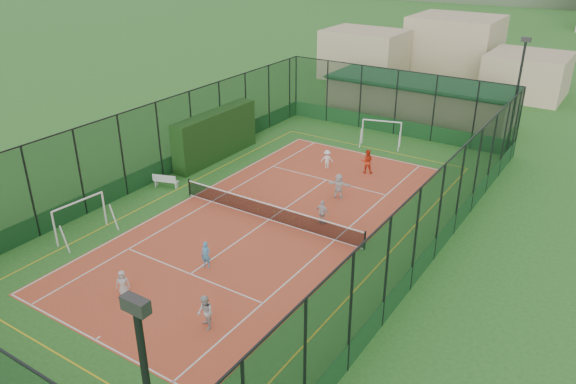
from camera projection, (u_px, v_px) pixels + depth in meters
The scene contains 18 objects.
ground at pixel (269, 220), 30.86m from camera, with size 300.00×300.00×0.00m, color #286623.
court_slab at pixel (269, 220), 30.85m from camera, with size 11.17×23.97×0.01m, color #B33E27.
tennis_net at pixel (269, 211), 30.63m from camera, with size 11.67×0.12×1.06m, color black, non-canonical shape.
perimeter_fence at pixel (268, 178), 29.79m from camera, with size 18.12×34.12×5.00m, color black, non-canonical shape.
floodlight_ne at pixel (516, 100), 37.45m from camera, with size 0.60×0.26×8.25m, color black, non-canonical shape.
clubhouse at pixel (419, 99), 46.87m from camera, with size 15.20×7.20×3.15m, color tan, non-canonical shape.
hedge_left at pixel (216, 135), 38.47m from camera, with size 1.14×7.58×3.32m, color black.
white_bench at pixel (166, 180), 34.59m from camera, with size 1.55×0.43×0.87m, color white, non-canonical shape.
futsal_goal_near at pixel (80, 219), 28.90m from camera, with size 0.87×3.01×1.94m, color white, non-canonical shape.
futsal_goal_far at pixel (381, 133), 41.08m from camera, with size 2.87×0.83×1.85m, color white, non-canonical shape.
child_near_left at pixel (123, 283), 24.29m from camera, with size 0.59×0.38×1.20m, color silver.
child_near_mid at pixel (206, 255), 26.29m from camera, with size 0.48×0.31×1.31m, color #4590C5.
child_near_right at pixel (205, 313), 22.17m from camera, with size 0.73×0.57×1.50m, color silver.
child_far_left at pixel (327, 159), 37.20m from camera, with size 0.82×0.47×1.27m, color white.
child_far_right at pixel (322, 212), 30.15m from camera, with size 0.80×0.33×1.36m, color silver.
child_far_back at pixel (339, 186), 33.09m from camera, with size 1.40×0.45×1.51m, color silver.
coach at pixel (367, 161), 36.44m from camera, with size 0.78×0.61×1.60m, color red.
tennis_balls at pixel (276, 207), 32.11m from camera, with size 5.11×1.52×0.07m.
Camera 1 is at (15.73, -22.29, 14.54)m, focal length 35.00 mm.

